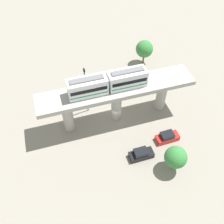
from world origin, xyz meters
TOP-DOWN VIEW (x-y plane):
  - ground_plane at (0.00, 0.00)m, footprint 120.00×120.00m
  - viaduct at (0.00, 0.00)m, footprint 5.20×28.00m
  - train at (0.00, 1.61)m, footprint 2.64×13.55m
  - parked_car_black at (-9.75, -1.34)m, footprint 1.80×4.20m
  - parked_car_red at (-7.79, -7.15)m, footprint 1.88×4.23m
  - tree_near_viaduct at (-13.31, -5.53)m, footprint 3.62×3.62m
  - tree_mid_lot at (14.52, -11.40)m, footprint 3.97×3.97m
  - signal_post at (3.40, 4.79)m, footprint 0.44×0.28m

SIDE VIEW (x-z plane):
  - ground_plane at x=0.00m, z-range 0.00..0.00m
  - parked_car_black at x=-9.75m, z-range -0.14..1.62m
  - parked_car_red at x=-7.79m, z-range -0.14..1.62m
  - tree_near_viaduct at x=-13.31m, z-range 0.71..5.78m
  - tree_mid_lot at x=14.52m, z-range 0.96..6.89m
  - signal_post at x=3.40m, z-range 0.53..10.98m
  - viaduct at x=0.00m, z-range 1.97..9.83m
  - train at x=0.00m, z-range 7.77..11.01m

